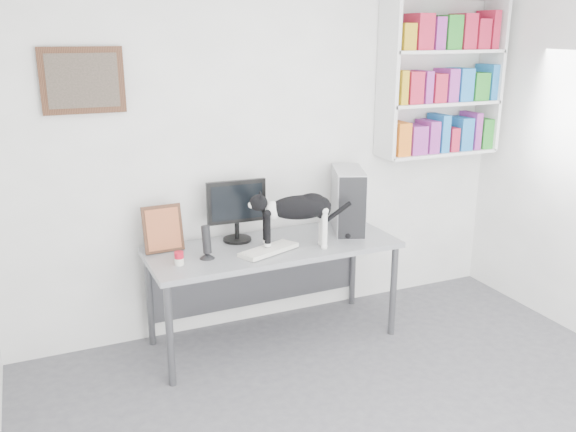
{
  "coord_description": "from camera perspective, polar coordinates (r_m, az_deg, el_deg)",
  "views": [
    {
      "loc": [
        -1.68,
        -2.18,
        2.2
      ],
      "look_at": [
        -0.06,
        1.53,
        0.97
      ],
      "focal_mm": 38.0,
      "sensor_mm": 36.0,
      "label": 1
    }
  ],
  "objects": [
    {
      "name": "speaker",
      "position": [
        4.09,
        -7.64,
        -2.39
      ],
      "size": [
        0.11,
        0.11,
        0.24
      ],
      "primitive_type": "cylinder",
      "rotation": [
        0.0,
        0.0,
        0.05
      ],
      "color": "black",
      "rests_on": "desk"
    },
    {
      "name": "monitor",
      "position": [
        4.37,
        -4.84,
        0.54
      ],
      "size": [
        0.44,
        0.23,
        0.46
      ],
      "primitive_type": "cube",
      "rotation": [
        0.0,
        0.0,
        -0.05
      ],
      "color": "black",
      "rests_on": "desk"
    },
    {
      "name": "cat",
      "position": [
        4.21,
        0.89,
        -0.47
      ],
      "size": [
        0.67,
        0.31,
        0.4
      ],
      "primitive_type": null,
      "rotation": [
        0.0,
        0.0,
        -0.22
      ],
      "color": "black",
      "rests_on": "desk"
    },
    {
      "name": "bookshelf",
      "position": [
        5.08,
        14.17,
        12.46
      ],
      "size": [
        1.03,
        0.28,
        1.24
      ],
      "primitive_type": "cube",
      "color": "silver",
      "rests_on": "room"
    },
    {
      "name": "soup_can",
      "position": [
        4.03,
        -10.15,
        -3.92
      ],
      "size": [
        0.06,
        0.06,
        0.09
      ],
      "primitive_type": "cylinder",
      "rotation": [
        0.0,
        0.0,
        0.07
      ],
      "color": "red",
      "rests_on": "desk"
    },
    {
      "name": "pc_tower",
      "position": [
        4.63,
        5.63,
        1.52
      ],
      "size": [
        0.37,
        0.52,
        0.47
      ],
      "primitive_type": "cube",
      "rotation": [
        0.0,
        0.0,
        -0.37
      ],
      "color": "#ABABAF",
      "rests_on": "desk"
    },
    {
      "name": "leaning_print",
      "position": [
        4.26,
        -11.64,
        -1.09
      ],
      "size": [
        0.28,
        0.12,
        0.34
      ],
      "primitive_type": "cube",
      "rotation": [
        0.0,
        0.0,
        0.04
      ],
      "color": "#4D2C18",
      "rests_on": "desk"
    },
    {
      "name": "wall_art",
      "position": [
        4.18,
        -18.66,
        11.92
      ],
      "size": [
        0.52,
        0.04,
        0.42
      ],
      "primitive_type": "cube",
      "color": "#4D2C18",
      "rests_on": "room"
    },
    {
      "name": "keyboard",
      "position": [
        4.2,
        -1.82,
        -3.18
      ],
      "size": [
        0.46,
        0.31,
        0.03
      ],
      "primitive_type": "cube",
      "rotation": [
        0.0,
        0.0,
        0.37
      ],
      "color": "silver",
      "rests_on": "desk"
    },
    {
      "name": "desk",
      "position": [
        4.48,
        -1.37,
        -7.2
      ],
      "size": [
        1.79,
        0.72,
        0.74
      ],
      "primitive_type": "cube",
      "rotation": [
        0.0,
        0.0,
        0.02
      ],
      "color": "gray",
      "rests_on": "room"
    },
    {
      "name": "room",
      "position": [
        2.88,
        13.41,
        -0.76
      ],
      "size": [
        4.01,
        4.01,
        2.7
      ],
      "color": "#5E5D63",
      "rests_on": "ground"
    }
  ]
}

